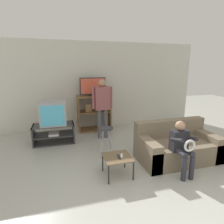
# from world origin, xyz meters

# --- Properties ---
(wall_back) EXTENTS (6.40, 0.06, 2.60)m
(wall_back) POSITION_xyz_m (0.00, 4.13, 1.30)
(wall_back) COLOR beige
(wall_back) RESTS_ON ground_plane
(tv_stand) EXTENTS (0.99, 0.52, 0.47)m
(tv_stand) POSITION_xyz_m (-1.37, 3.10, 0.23)
(tv_stand) COLOR #38383D
(tv_stand) RESTS_ON ground_plane
(television_main) EXTENTS (0.61, 0.55, 0.57)m
(television_main) POSITION_xyz_m (-1.36, 3.12, 0.75)
(television_main) COLOR #9E9EA3
(television_main) RESTS_ON tv_stand
(media_shelf) EXTENTS (0.95, 0.50, 1.04)m
(media_shelf) POSITION_xyz_m (-0.22, 3.81, 0.53)
(media_shelf) COLOR brown
(media_shelf) RESTS_ON ground_plane
(television_flat) EXTENTS (0.75, 0.20, 0.53)m
(television_flat) POSITION_xyz_m (-0.23, 3.80, 1.29)
(television_flat) COLOR black
(television_flat) RESTS_ON media_shelf
(folding_stool) EXTENTS (0.37, 0.41, 0.60)m
(folding_stool) POSITION_xyz_m (-0.27, 2.12, 0.48)
(folding_stool) COLOR #99999E
(folding_stool) RESTS_ON ground_plane
(snack_table) EXTENTS (0.48, 0.48, 0.35)m
(snack_table) POSITION_xyz_m (-0.28, 1.25, 0.32)
(snack_table) COLOR brown
(snack_table) RESTS_ON ground_plane
(remote_control_black) EXTENTS (0.04, 0.15, 0.02)m
(remote_control_black) POSITION_xyz_m (-0.26, 1.22, 0.36)
(remote_control_black) COLOR #232328
(remote_control_black) RESTS_ON snack_table
(remote_control_white) EXTENTS (0.08, 0.15, 0.02)m
(remote_control_white) POSITION_xyz_m (-0.21, 1.24, 0.36)
(remote_control_white) COLOR silver
(remote_control_white) RESTS_ON snack_table
(couch) EXTENTS (1.58, 0.84, 0.77)m
(couch) POSITION_xyz_m (1.06, 1.50, 0.27)
(couch) COLOR #756651
(couch) RESTS_ON ground_plane
(person_standing_adult) EXTENTS (0.53, 0.20, 1.56)m
(person_standing_adult) POSITION_xyz_m (-0.12, 3.07, 0.94)
(person_standing_adult) COLOR #4C4C56
(person_standing_adult) RESTS_ON ground_plane
(person_seated_child) EXTENTS (0.33, 0.43, 0.95)m
(person_seated_child) POSITION_xyz_m (0.81, 1.01, 0.56)
(person_seated_child) COLOR #2D2D38
(person_seated_child) RESTS_ON ground_plane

